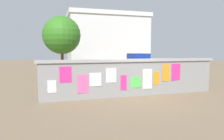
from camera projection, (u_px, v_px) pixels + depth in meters
ground at (96, 75)px, 16.85m from camera, size 60.00×60.00×0.00m
poster_wall at (133, 77)px, 9.14m from camera, size 8.37×0.42×1.69m
auto_rickshaw_truck at (125, 67)px, 14.23m from camera, size 3.62×1.54×1.85m
motorcycle at (74, 75)px, 13.02m from camera, size 1.87×0.68×0.87m
bicycle_near at (162, 82)px, 10.91m from camera, size 1.65×0.61×0.95m
person_walking at (172, 68)px, 12.21m from camera, size 0.47×0.47×1.62m
tree_roadside at (62, 35)px, 17.22m from camera, size 3.24×3.24×4.98m
building_background at (107, 40)px, 26.99m from camera, size 10.36×6.06×6.83m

